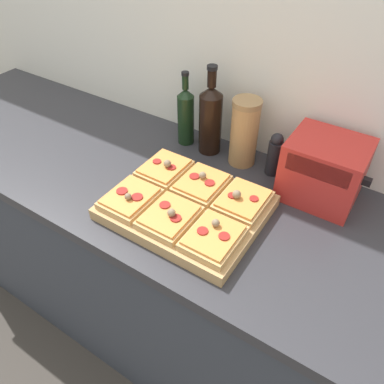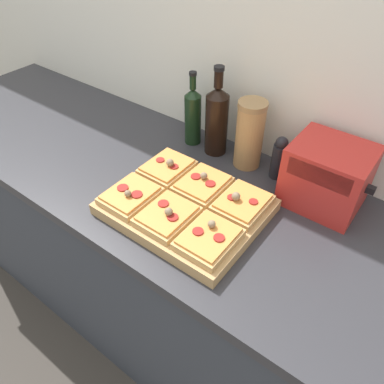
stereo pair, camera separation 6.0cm
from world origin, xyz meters
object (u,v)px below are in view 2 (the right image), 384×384
object	(u,v)px
grain_jar_tall	(250,135)
toaster_oven	(327,176)
pepper_mill	(279,158)
olive_oil_bottle	(193,115)
wine_bottle	(217,119)
cutting_board	(186,207)

from	to	relation	value
grain_jar_tall	toaster_oven	bearing A→B (deg)	-6.14
pepper_mill	toaster_oven	xyz separation A→B (m)	(0.17, -0.03, 0.02)
toaster_oven	grain_jar_tall	bearing A→B (deg)	173.86
olive_oil_bottle	wine_bottle	size ratio (longest dim) A/B	0.86
grain_jar_tall	toaster_oven	xyz separation A→B (m)	(0.28, -0.03, -0.02)
olive_oil_bottle	grain_jar_tall	bearing A→B (deg)	0.00
pepper_mill	toaster_oven	distance (m)	0.17
olive_oil_bottle	pepper_mill	world-z (taller)	olive_oil_bottle
wine_bottle	toaster_oven	xyz separation A→B (m)	(0.41, -0.03, -0.03)
grain_jar_tall	pepper_mill	bearing A→B (deg)	-0.00
olive_oil_bottle	wine_bottle	xyz separation A→B (m)	(0.10, 0.00, 0.02)
cutting_board	pepper_mill	size ratio (longest dim) A/B	2.91
cutting_board	wine_bottle	xyz separation A→B (m)	(-0.11, 0.32, 0.11)
cutting_board	wine_bottle	bearing A→B (deg)	109.20
pepper_mill	grain_jar_tall	bearing A→B (deg)	180.00
olive_oil_bottle	toaster_oven	world-z (taller)	olive_oil_bottle
olive_oil_bottle	pepper_mill	xyz separation A→B (m)	(0.35, 0.00, -0.04)
wine_bottle	cutting_board	bearing A→B (deg)	-70.80
olive_oil_bottle	wine_bottle	bearing A→B (deg)	0.00
grain_jar_tall	pepper_mill	size ratio (longest dim) A/B	1.55
olive_oil_bottle	toaster_oven	distance (m)	0.52
cutting_board	olive_oil_bottle	distance (m)	0.39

